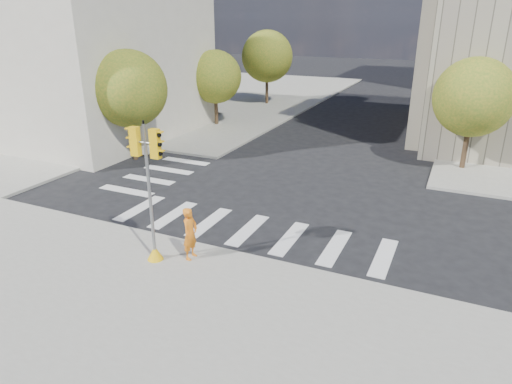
% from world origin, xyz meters
% --- Properties ---
extents(ground, '(160.00, 160.00, 0.00)m').
position_xyz_m(ground, '(0.00, 0.00, 0.00)').
color(ground, black).
rests_on(ground, ground).
extents(sidewalk_near, '(30.00, 14.00, 0.15)m').
position_xyz_m(sidewalk_near, '(0.00, -11.00, 0.07)').
color(sidewalk_near, gray).
rests_on(sidewalk_near, ground).
extents(sidewalk_far_left, '(28.00, 40.00, 0.15)m').
position_xyz_m(sidewalk_far_left, '(-20.00, 26.00, 0.07)').
color(sidewalk_far_left, gray).
rests_on(sidewalk_far_left, ground).
extents(classical_building, '(19.00, 15.00, 12.70)m').
position_xyz_m(classical_building, '(-20.00, 8.00, 6.44)').
color(classical_building, beige).
rests_on(classical_building, ground).
extents(tree_lw_near, '(4.40, 4.40, 6.41)m').
position_xyz_m(tree_lw_near, '(-10.50, 4.00, 4.20)').
color(tree_lw_near, '#382616').
rests_on(tree_lw_near, ground).
extents(tree_lw_mid, '(4.00, 4.00, 5.77)m').
position_xyz_m(tree_lw_mid, '(-10.50, 14.00, 3.76)').
color(tree_lw_mid, '#382616').
rests_on(tree_lw_mid, ground).
extents(tree_lw_far, '(4.80, 4.80, 6.95)m').
position_xyz_m(tree_lw_far, '(-10.50, 24.00, 4.54)').
color(tree_lw_far, '#382616').
rests_on(tree_lw_far, ground).
extents(tree_re_near, '(4.20, 4.20, 6.16)m').
position_xyz_m(tree_re_near, '(7.50, 10.00, 4.05)').
color(tree_re_near, '#382616').
rests_on(tree_re_near, ground).
extents(tree_re_mid, '(4.60, 4.60, 6.66)m').
position_xyz_m(tree_re_mid, '(7.50, 22.00, 4.35)').
color(tree_re_mid, '#382616').
rests_on(tree_re_mid, ground).
extents(tree_re_far, '(4.00, 4.00, 5.88)m').
position_xyz_m(tree_re_far, '(7.50, 34.00, 3.87)').
color(tree_re_far, '#382616').
rests_on(tree_re_far, ground).
extents(lamp_near, '(0.35, 0.18, 8.11)m').
position_xyz_m(lamp_near, '(8.00, 14.00, 4.58)').
color(lamp_near, black).
rests_on(lamp_near, sidewalk_far_right).
extents(lamp_far, '(0.35, 0.18, 8.11)m').
position_xyz_m(lamp_far, '(8.00, 28.00, 4.58)').
color(lamp_far, black).
rests_on(lamp_far, sidewalk_far_right).
extents(traffic_signal, '(1.07, 0.56, 4.91)m').
position_xyz_m(traffic_signal, '(-1.91, -5.72, 2.25)').
color(traffic_signal, '#E6AE0C').
rests_on(traffic_signal, sidewalk_near).
extents(photographer, '(0.45, 0.69, 1.89)m').
position_xyz_m(photographer, '(-0.82, -5.10, 1.09)').
color(photographer, orange).
rests_on(photographer, sidewalk_near).
extents(planter_wall, '(5.83, 2.24, 0.50)m').
position_xyz_m(planter_wall, '(-13.00, 3.92, 0.40)').
color(planter_wall, silver).
rests_on(planter_wall, sidewalk_left_near).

